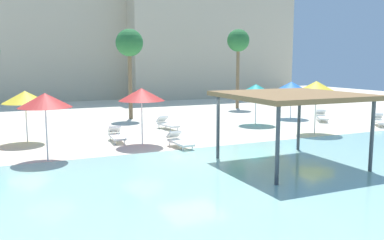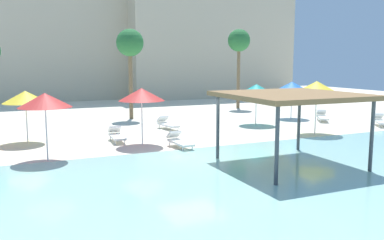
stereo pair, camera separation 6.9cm
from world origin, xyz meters
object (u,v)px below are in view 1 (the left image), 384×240
(beach_umbrella_red_2, at_px, (45,100))
(palm_tree_1, at_px, (238,43))
(shade_pavilion, at_px, (291,97))
(beach_umbrella_red_1, at_px, (142,94))
(beach_umbrella_yellow_0, at_px, (25,97))
(palm_tree_0, at_px, (129,45))
(lounge_chair_2, at_px, (116,135))
(lounge_chair_1, at_px, (167,124))
(lounge_chair_6, at_px, (179,141))
(beach_umbrella_yellow_4, at_px, (316,87))
(lounge_chair_5, at_px, (379,121))
(beach_umbrella_blue_7, at_px, (291,86))
(lounge_chair_0, at_px, (322,116))
(beach_umbrella_teal_5, at_px, (256,89))

(beach_umbrella_red_2, bearing_deg, palm_tree_1, 38.60)
(shade_pavilion, relative_size, beach_umbrella_red_1, 1.74)
(beach_umbrella_yellow_0, xyz_separation_m, palm_tree_0, (7.13, 6.37, 2.88))
(lounge_chair_2, bearing_deg, lounge_chair_1, 128.80)
(lounge_chair_2, bearing_deg, lounge_chair_6, 44.39)
(beach_umbrella_yellow_4, height_order, lounge_chair_1, beach_umbrella_yellow_4)
(shade_pavilion, distance_m, palm_tree_0, 15.74)
(lounge_chair_5, bearing_deg, beach_umbrella_yellow_4, -49.91)
(lounge_chair_1, height_order, lounge_chair_2, same)
(beach_umbrella_yellow_4, height_order, lounge_chair_6, beach_umbrella_yellow_4)
(beach_umbrella_blue_7, xyz_separation_m, lounge_chair_5, (3.03, -5.10, -1.99))
(beach_umbrella_red_2, relative_size, palm_tree_1, 0.41)
(beach_umbrella_red_2, xyz_separation_m, lounge_chair_2, (3.58, 2.88, -2.16))
(beach_umbrella_red_2, xyz_separation_m, lounge_chair_0, (18.19, 4.34, -2.16))
(beach_umbrella_yellow_0, bearing_deg, lounge_chair_1, 8.50)
(beach_umbrella_teal_5, relative_size, palm_tree_1, 0.39)
(beach_umbrella_yellow_0, bearing_deg, beach_umbrella_teal_5, 2.05)
(beach_umbrella_yellow_0, bearing_deg, lounge_chair_0, 0.01)
(lounge_chair_1, relative_size, palm_tree_0, 0.31)
(palm_tree_0, height_order, palm_tree_1, palm_tree_1)
(palm_tree_0, bearing_deg, lounge_chair_6, -93.37)
(beach_umbrella_blue_7, height_order, lounge_chair_2, beach_umbrella_blue_7)
(shade_pavilion, bearing_deg, beach_umbrella_yellow_0, 135.52)
(beach_umbrella_yellow_0, distance_m, lounge_chair_0, 18.88)
(lounge_chair_0, bearing_deg, lounge_chair_1, -63.18)
(beach_umbrella_yellow_0, bearing_deg, lounge_chair_6, -32.58)
(beach_umbrella_yellow_4, height_order, palm_tree_0, palm_tree_0)
(beach_umbrella_red_1, distance_m, lounge_chair_5, 15.72)
(lounge_chair_2, distance_m, palm_tree_1, 17.75)
(palm_tree_0, bearing_deg, lounge_chair_5, -35.00)
(beach_umbrella_red_1, bearing_deg, beach_umbrella_yellow_0, 151.02)
(lounge_chair_0, bearing_deg, palm_tree_0, -85.68)
(lounge_chair_5, height_order, palm_tree_1, palm_tree_1)
(beach_umbrella_red_2, bearing_deg, beach_umbrella_red_1, 18.42)
(beach_umbrella_yellow_4, relative_size, lounge_chair_1, 1.51)
(shade_pavilion, xyz_separation_m, beach_umbrella_blue_7, (8.46, 11.00, -0.37))
(lounge_chair_1, distance_m, lounge_chair_2, 4.56)
(beach_umbrella_yellow_4, bearing_deg, palm_tree_1, 78.99)
(beach_umbrella_red_2, bearing_deg, beach_umbrella_teal_5, 20.16)
(lounge_chair_6, bearing_deg, beach_umbrella_teal_5, 119.09)
(beach_umbrella_yellow_0, height_order, palm_tree_0, palm_tree_0)
(beach_umbrella_teal_5, bearing_deg, lounge_chair_0, -5.55)
(lounge_chair_0, bearing_deg, palm_tree_1, -138.49)
(beach_umbrella_red_1, xyz_separation_m, beach_umbrella_yellow_4, (9.80, -0.98, 0.16))
(lounge_chair_1, distance_m, lounge_chair_6, 5.52)
(beach_umbrella_blue_7, distance_m, lounge_chair_6, 12.87)
(palm_tree_1, bearing_deg, beach_umbrella_yellow_0, -152.42)
(beach_umbrella_red_1, bearing_deg, palm_tree_0, 77.62)
(shade_pavilion, height_order, lounge_chair_2, shade_pavilion)
(beach_umbrella_red_1, bearing_deg, beach_umbrella_red_2, -161.58)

